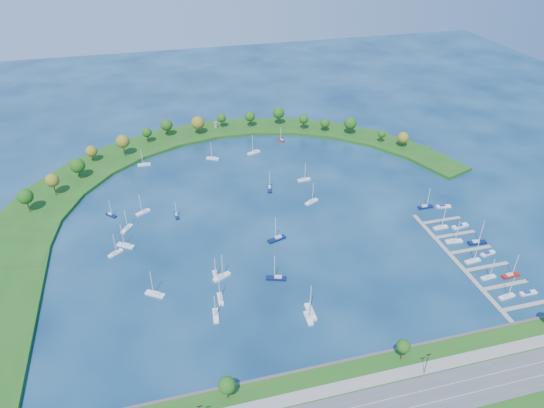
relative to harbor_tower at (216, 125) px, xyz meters
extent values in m
plane|color=#07213E|center=(7.59, -119.53, -4.21)|extent=(700.00, 700.00, 0.00)
cube|color=#474442|center=(7.59, -222.03, -3.31)|extent=(420.00, 1.20, 1.80)
cube|color=gray|center=(7.59, -232.53, -2.55)|extent=(420.00, 5.00, 0.12)
cube|color=silver|center=(7.59, -241.03, -2.48)|extent=(420.00, 0.15, 0.02)
cylinder|color=#382314|center=(-32.41, -226.53, 0.02)|extent=(0.56, 0.56, 5.25)
sphere|color=#164B12|center=(-32.41, -226.53, 3.84)|extent=(6.00, 6.00, 6.00)
cylinder|color=#382314|center=(32.59, -226.53, 0.19)|extent=(0.56, 0.56, 5.60)
sphere|color=#164B12|center=(32.59, -226.53, 4.03)|extent=(5.20, 5.20, 5.20)
cylinder|color=black|center=(37.59, -234.53, 2.39)|extent=(0.24, 0.24, 10.00)
cube|color=#1B5115|center=(-119.17, -111.71, -3.21)|extent=(43.73, 48.72, 2.00)
cube|color=#1B5115|center=(-111.25, -81.96, -3.21)|extent=(50.23, 54.30, 2.00)
cube|color=#1B5115|center=(-96.44, -54.95, -3.21)|extent=(54.07, 56.09, 2.00)
cube|color=#1B5115|center=(-75.62, -32.26, -3.21)|extent=(55.20, 54.07, 2.00)
cube|color=#1B5115|center=(-49.98, -15.20, -3.21)|extent=(53.65, 48.47, 2.00)
cube|color=#1B5115|center=(-21.01, -4.76, -3.21)|extent=(49.62, 39.75, 2.00)
cube|color=#1B5115|center=(9.62, -1.54, -3.21)|extent=(44.32, 29.96, 2.00)
cube|color=#1B5115|center=(40.13, -5.73, -3.21)|extent=(49.49, 38.05, 2.00)
cube|color=#1B5115|center=(68.75, -17.09, -3.21)|extent=(51.13, 44.12, 2.00)
cube|color=#1B5115|center=(93.84, -34.95, -3.21)|extent=(49.19, 47.96, 2.00)
cube|color=#1B5115|center=(113.93, -58.29, -3.21)|extent=(43.90, 49.49, 2.00)
cube|color=#1B5115|center=(127.87, -85.75, -3.21)|extent=(35.67, 48.74, 2.00)
cylinder|color=#382314|center=(-115.17, -86.05, 1.90)|extent=(0.56, 0.56, 8.21)
sphere|color=#164B12|center=(-115.17, -86.05, 7.66)|extent=(8.29, 8.29, 8.29)
cylinder|color=#382314|center=(-103.41, -71.18, 1.91)|extent=(0.56, 0.56, 8.23)
sphere|color=olive|center=(-103.41, -71.18, 7.57)|extent=(7.73, 7.73, 7.73)
cylinder|color=#382314|center=(-91.29, -54.14, 1.25)|extent=(0.56, 0.56, 6.91)
sphere|color=#164B12|center=(-91.29, -54.14, 6.48)|extent=(8.91, 8.91, 8.91)
cylinder|color=#382314|center=(-84.61, -33.16, 0.69)|extent=(0.56, 0.56, 5.80)
sphere|color=olive|center=(-84.61, -33.16, 5.06)|extent=(7.35, 7.35, 7.35)
cylinder|color=#382314|center=(-64.85, -30.47, 2.25)|extent=(0.56, 0.56, 8.92)
sphere|color=olive|center=(-64.85, -30.47, 8.44)|extent=(8.67, 8.67, 8.67)
cylinder|color=#382314|center=(-49.24, -13.49, 0.98)|extent=(0.56, 0.56, 6.37)
sphere|color=#164B12|center=(-49.24, -13.49, 5.50)|extent=(6.65, 6.65, 6.65)
cylinder|color=#382314|center=(-35.33, -6.13, 1.25)|extent=(0.56, 0.56, 6.92)
sphere|color=#164B12|center=(-35.33, -6.13, 6.38)|extent=(8.33, 8.33, 8.33)
cylinder|color=#382314|center=(-13.76, -8.68, 1.35)|extent=(0.56, 0.56, 7.12)
sphere|color=olive|center=(-13.76, -8.68, 6.75)|extent=(9.21, 9.21, 9.21)
cylinder|color=#382314|center=(4.52, -0.81, 0.88)|extent=(0.56, 0.56, 6.17)
sphere|color=#164B12|center=(4.52, -0.81, 5.27)|extent=(6.55, 6.55, 6.55)
cylinder|color=#382314|center=(24.69, -5.35, 1.27)|extent=(0.56, 0.56, 6.95)
sphere|color=#164B12|center=(24.69, -5.35, 6.22)|extent=(7.42, 7.42, 7.42)
cylinder|color=#382314|center=(45.93, -6.45, 1.66)|extent=(0.56, 0.56, 7.73)
sphere|color=#164B12|center=(45.93, -6.45, 7.20)|extent=(8.41, 8.41, 8.41)
cylinder|color=#382314|center=(61.13, -19.66, 1.24)|extent=(0.56, 0.56, 6.90)
sphere|color=#164B12|center=(61.13, -19.66, 6.03)|extent=(6.73, 6.73, 6.73)
cylinder|color=#382314|center=(74.99, -26.45, 0.29)|extent=(0.56, 0.56, 5.01)
sphere|color=#164B12|center=(74.99, -26.45, 4.12)|extent=(6.60, 6.60, 6.60)
cylinder|color=#382314|center=(90.44, -35.74, 1.15)|extent=(0.56, 0.56, 6.71)
sphere|color=#164B12|center=(90.44, -35.74, 6.26)|extent=(8.78, 8.78, 8.78)
cylinder|color=#382314|center=(106.04, -54.27, 0.53)|extent=(0.56, 0.56, 5.48)
sphere|color=#164B12|center=(106.04, -54.27, 4.33)|extent=(5.31, 5.31, 5.31)
cylinder|color=#382314|center=(117.13, -63.81, 0.38)|extent=(0.56, 0.56, 5.18)
sphere|color=olive|center=(117.13, -63.81, 4.53)|extent=(7.77, 7.77, 7.77)
cylinder|color=gray|center=(0.00, 0.00, -0.20)|extent=(2.20, 2.20, 4.01)
cylinder|color=gray|center=(0.00, 0.00, 1.95)|extent=(2.60, 2.60, 0.30)
cube|color=gray|center=(85.59, -180.53, -3.86)|extent=(2.20, 82.00, 0.40)
cube|color=gray|center=(97.69, -213.53, -3.86)|extent=(22.00, 2.00, 0.40)
cube|color=gray|center=(97.69, -200.33, -3.86)|extent=(22.00, 2.00, 0.40)
cylinder|color=#382314|center=(108.59, -200.33, -3.61)|extent=(0.36, 0.36, 1.60)
cube|color=gray|center=(97.69, -187.13, -3.86)|extent=(22.00, 2.00, 0.40)
cylinder|color=#382314|center=(108.59, -187.13, -3.61)|extent=(0.36, 0.36, 1.60)
cube|color=gray|center=(97.69, -173.93, -3.86)|extent=(22.00, 2.00, 0.40)
cylinder|color=#382314|center=(108.59, -173.93, -3.61)|extent=(0.36, 0.36, 1.60)
cube|color=gray|center=(97.69, -160.73, -3.86)|extent=(22.00, 2.00, 0.40)
cylinder|color=#382314|center=(108.59, -160.73, -3.61)|extent=(0.36, 0.36, 1.60)
cube|color=gray|center=(97.69, -147.53, -3.86)|extent=(22.00, 2.00, 0.40)
cylinder|color=#382314|center=(108.59, -147.53, -3.61)|extent=(0.36, 0.36, 1.60)
cube|color=white|center=(-53.65, -166.91, -3.68)|extent=(8.74, 6.97, 1.06)
cube|color=silver|center=(-52.92, -167.40, -2.78)|extent=(3.54, 3.16, 0.74)
cylinder|color=silver|center=(-54.24, -166.52, 2.83)|extent=(0.32, 0.32, 11.95)
cube|color=maroon|center=(41.58, -29.53, -3.81)|extent=(3.79, 6.81, 0.79)
cube|color=silver|center=(41.79, -30.15, -3.14)|extent=(1.94, 2.59, 0.55)
cylinder|color=silver|center=(41.42, -29.03, 1.01)|extent=(0.32, 0.32, 8.87)
cube|color=#0A1841|center=(7.86, -141.77, -3.63)|extent=(9.95, 5.34, 1.15)
cube|color=silver|center=(8.78, -141.49, -2.66)|extent=(3.76, 2.77, 0.81)
cylinder|color=silver|center=(7.13, -141.99, 3.41)|extent=(0.32, 0.32, 12.94)
cube|color=white|center=(-65.73, -128.00, -3.68)|extent=(8.77, 6.90, 1.06)
cube|color=silver|center=(-64.99, -128.48, -2.78)|extent=(3.54, 3.14, 0.74)
cylinder|color=silver|center=(-66.32, -127.61, 2.83)|extent=(0.32, 0.32, 11.95)
cube|color=white|center=(-23.72, -162.95, -3.69)|extent=(8.83, 5.99, 1.04)
cube|color=silver|center=(-24.50, -163.33, -2.81)|extent=(3.46, 2.86, 0.73)
cylinder|color=silver|center=(-23.10, -162.64, 2.67)|extent=(0.32, 0.32, 11.67)
cube|color=white|center=(-26.75, -176.99, -3.75)|extent=(2.39, 7.65, 0.91)
cube|color=silver|center=(-26.78, -177.75, -2.98)|extent=(1.58, 2.70, 0.64)
cylinder|color=silver|center=(-26.73, -176.38, 1.81)|extent=(0.32, 0.32, 10.23)
cube|color=white|center=(-56.28, -99.53, -3.73)|extent=(8.12, 5.88, 0.96)
cube|color=silver|center=(-55.58, -99.13, -2.91)|extent=(3.22, 2.74, 0.68)
cylinder|color=silver|center=(-56.84, -99.84, 2.18)|extent=(0.32, 0.32, 10.85)
cube|color=white|center=(6.26, -197.28, -3.75)|extent=(2.26, 7.67, 0.92)
cube|color=silver|center=(6.27, -196.52, -2.97)|extent=(1.54, 2.70, 0.64)
cylinder|color=silver|center=(6.25, -197.89, 1.87)|extent=(0.32, 0.32, 10.32)
cube|color=white|center=(18.39, -43.96, -3.67)|extent=(9.33, 5.60, 1.08)
cube|color=silver|center=(19.23, -43.64, -2.75)|extent=(3.58, 2.79, 0.76)
cylinder|color=silver|center=(17.71, -44.22, 2.97)|extent=(0.32, 0.32, 12.19)
cube|color=white|center=(8.19, -194.19, -3.63)|extent=(2.85, 9.73, 1.16)
cube|color=silver|center=(8.18, -195.16, -2.64)|extent=(1.95, 3.42, 0.81)
cylinder|color=silver|center=(8.21, -193.42, 3.49)|extent=(0.32, 0.32, 13.08)
cube|color=#0A1841|center=(-73.03, -97.94, -3.79)|extent=(6.18, 6.34, 0.83)
cube|color=silver|center=(-73.51, -97.44, -3.09)|extent=(2.65, 2.69, 0.58)
cylinder|color=silver|center=(-72.65, -98.34, 1.29)|extent=(0.32, 0.32, 9.34)
cube|color=#0A1841|center=(-38.84, -107.63, -3.80)|extent=(2.35, 6.85, 0.81)
cube|color=silver|center=(-38.89, -106.96, -3.12)|extent=(1.48, 2.44, 0.57)
cylinder|color=silver|center=(-38.81, -108.17, 1.14)|extent=(0.32, 0.32, 9.09)
cube|color=white|center=(-64.92, -113.18, -3.72)|extent=(6.51, 7.95, 0.97)
cube|color=silver|center=(-65.38, -113.85, -2.90)|extent=(2.93, 3.24, 0.68)
cylinder|color=silver|center=(-64.54, -112.65, 2.24)|extent=(0.32, 0.32, 10.95)
cube|color=white|center=(-9.60, -45.57, -3.72)|extent=(8.34, 5.91, 0.99)
cube|color=silver|center=(-8.88, -45.96, -2.88)|extent=(3.30, 2.78, 0.69)
cylinder|color=silver|center=(-10.18, -45.26, 2.33)|extent=(0.32, 0.32, 11.10)
cube|color=white|center=(-70.50, -132.89, -3.75)|extent=(7.47, 6.23, 0.92)
cube|color=silver|center=(-71.12, -133.34, -2.97)|extent=(3.06, 2.79, 0.64)
cylinder|color=silver|center=(-70.00, -132.53, 1.89)|extent=(0.32, 0.32, 10.35)
cube|color=#0A1841|center=(16.89, -92.75, -3.69)|extent=(4.50, 9.05, 1.05)
cube|color=silver|center=(17.11, -91.90, -2.80)|extent=(2.40, 3.38, 0.73)
cylinder|color=silver|center=(16.72, -93.42, 2.72)|extent=(0.32, 0.32, 11.77)
cube|color=white|center=(36.19, -112.65, -3.70)|extent=(8.64, 5.87, 1.02)
cube|color=silver|center=(35.43, -113.02, -2.84)|extent=(3.39, 2.80, 0.71)
cylinder|color=silver|center=(36.80, -112.35, 2.52)|extent=(0.32, 0.32, 11.43)
cube|color=white|center=(-26.25, -161.46, -3.77)|extent=(2.26, 7.33, 0.87)
cube|color=silver|center=(-26.27, -160.73, -3.03)|extent=(1.50, 2.59, 0.61)
cylinder|color=silver|center=(-26.23, -162.04, 1.57)|extent=(0.32, 0.32, 9.81)
cube|color=white|center=(-30.21, -186.26, -3.72)|extent=(3.03, 8.31, 0.98)
cube|color=silver|center=(-30.13, -185.45, -2.89)|extent=(1.85, 2.98, 0.68)
cylinder|color=silver|center=(-30.27, -186.91, 2.26)|extent=(0.32, 0.32, 10.98)
cube|color=white|center=(-53.47, -42.88, -3.73)|extent=(8.03, 2.31, 0.96)
cube|color=silver|center=(-52.67, -42.89, -2.91)|extent=(2.82, 1.60, 0.67)
cylinder|color=silver|center=(-54.11, -42.87, 2.16)|extent=(0.32, 0.32, 10.82)
cube|color=white|center=(39.69, -87.61, -3.73)|extent=(8.12, 3.14, 0.95)
cube|color=silver|center=(38.90, -87.70, -2.93)|extent=(2.94, 1.87, 0.66)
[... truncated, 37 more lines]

